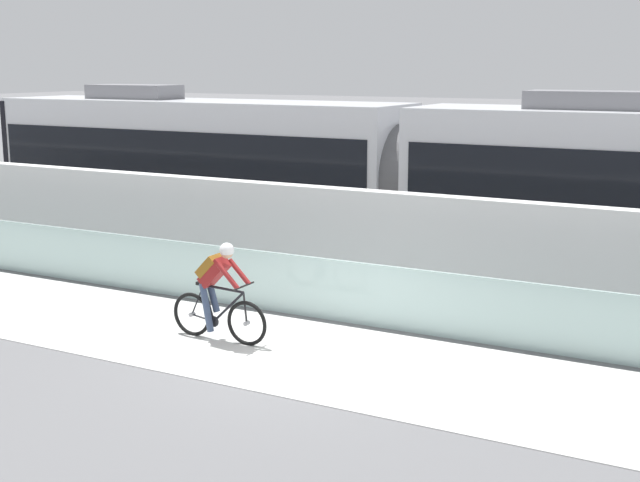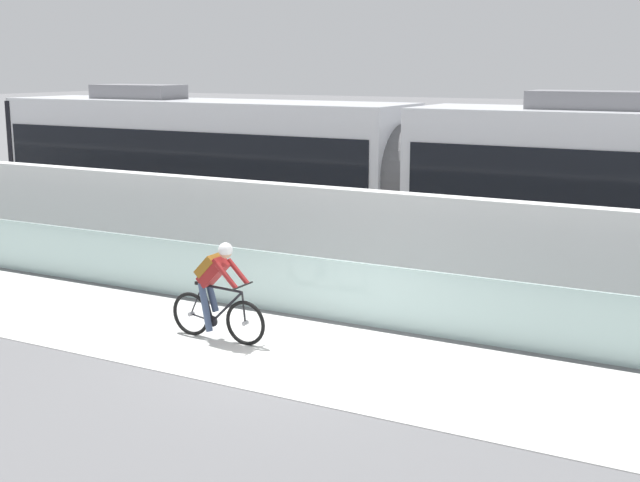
% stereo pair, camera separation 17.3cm
% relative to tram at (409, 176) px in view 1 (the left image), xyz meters
% --- Properties ---
extents(ground_plane, '(200.00, 200.00, 0.00)m').
position_rel_tram_xyz_m(ground_plane, '(0.98, -6.85, -1.89)').
color(ground_plane, slate).
extents(bike_path_deck, '(32.00, 3.20, 0.01)m').
position_rel_tram_xyz_m(bike_path_deck, '(0.98, -6.85, -1.89)').
color(bike_path_deck, silver).
rests_on(bike_path_deck, ground).
extents(glass_parapet, '(32.00, 0.05, 1.07)m').
position_rel_tram_xyz_m(glass_parapet, '(0.98, -5.00, -1.36)').
color(glass_parapet, silver).
rests_on(glass_parapet, ground).
extents(concrete_barrier_wall, '(32.00, 0.36, 2.02)m').
position_rel_tram_xyz_m(concrete_barrier_wall, '(0.98, -3.20, -0.88)').
color(concrete_barrier_wall, white).
rests_on(concrete_barrier_wall, ground).
extents(tram_rail_near, '(32.00, 0.08, 0.01)m').
position_rel_tram_xyz_m(tram_rail_near, '(0.98, -0.72, -1.89)').
color(tram_rail_near, '#595654').
rests_on(tram_rail_near, ground).
extents(tram_rail_far, '(32.00, 0.08, 0.01)m').
position_rel_tram_xyz_m(tram_rail_far, '(0.98, 0.72, -1.89)').
color(tram_rail_far, '#595654').
rests_on(tram_rail_far, ground).
extents(tram, '(22.56, 2.54, 3.81)m').
position_rel_tram_xyz_m(tram, '(0.00, 0.00, 0.00)').
color(tram, silver).
rests_on(tram, ground).
extents(cyclist_on_bike, '(1.77, 0.58, 1.61)m').
position_rel_tram_xyz_m(cyclist_on_bike, '(-0.42, -6.85, -1.09)').
color(cyclist_on_bike, black).
rests_on(cyclist_on_bike, ground).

